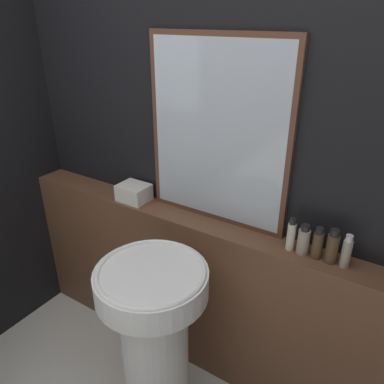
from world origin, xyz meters
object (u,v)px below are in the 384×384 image
(conditioner_bottle, at_px, (304,240))
(body_wash_bottle, at_px, (332,247))
(mirror, at_px, (217,134))
(hand_soap_bottle, at_px, (346,252))
(towel_stack, at_px, (134,193))
(pedestal_sink, at_px, (155,334))
(lotion_bottle, at_px, (318,244))
(shampoo_bottle, at_px, (291,235))

(conditioner_bottle, relative_size, body_wash_bottle, 0.90)
(mirror, distance_m, hand_soap_bottle, 0.78)
(mirror, distance_m, towel_stack, 0.65)
(pedestal_sink, height_order, body_wash_bottle, body_wash_bottle)
(lotion_bottle, bearing_deg, conditioner_bottle, 180.00)
(mirror, xyz_separation_m, lotion_bottle, (0.55, -0.07, -0.39))
(conditioner_bottle, bearing_deg, towel_stack, -180.00)
(shampoo_bottle, distance_m, conditioner_bottle, 0.06)
(pedestal_sink, relative_size, shampoo_bottle, 5.76)
(mirror, relative_size, lotion_bottle, 6.04)
(pedestal_sink, bearing_deg, mirror, 85.46)
(mirror, distance_m, body_wash_bottle, 0.73)
(shampoo_bottle, relative_size, body_wash_bottle, 0.99)
(pedestal_sink, relative_size, body_wash_bottle, 5.73)
(pedestal_sink, bearing_deg, towel_stack, 136.80)
(pedestal_sink, height_order, conditioner_bottle, conditioner_bottle)
(towel_stack, xyz_separation_m, lotion_bottle, (1.05, 0.00, 0.02))
(pedestal_sink, bearing_deg, lotion_bottle, 35.72)
(pedestal_sink, xyz_separation_m, mirror, (0.04, 0.50, 0.88))
(pedestal_sink, relative_size, hand_soap_bottle, 6.00)
(towel_stack, distance_m, lotion_bottle, 1.05)
(towel_stack, bearing_deg, hand_soap_bottle, 0.00)
(mirror, relative_size, body_wash_bottle, 5.63)
(shampoo_bottle, height_order, body_wash_bottle, same)
(hand_soap_bottle, bearing_deg, pedestal_sink, -149.12)
(pedestal_sink, height_order, towel_stack, towel_stack)
(shampoo_bottle, xyz_separation_m, conditioner_bottle, (0.06, 0.00, -0.01))
(towel_stack, height_order, hand_soap_bottle, hand_soap_bottle)
(body_wash_bottle, bearing_deg, conditioner_bottle, 180.00)
(conditioner_bottle, bearing_deg, body_wash_bottle, -0.00)
(pedestal_sink, distance_m, conditioner_bottle, 0.84)
(conditioner_bottle, relative_size, hand_soap_bottle, 0.94)
(shampoo_bottle, xyz_separation_m, body_wash_bottle, (0.18, 0.00, 0.00))
(towel_stack, bearing_deg, conditioner_bottle, 0.00)
(towel_stack, relative_size, hand_soap_bottle, 1.11)
(lotion_bottle, distance_m, body_wash_bottle, 0.06)
(lotion_bottle, relative_size, hand_soap_bottle, 0.98)
(mirror, height_order, body_wash_bottle, mirror)
(towel_stack, height_order, shampoo_bottle, shampoo_bottle)
(pedestal_sink, xyz_separation_m, hand_soap_bottle, (0.71, 0.43, 0.49))
(conditioner_bottle, distance_m, lotion_bottle, 0.06)
(mirror, height_order, lotion_bottle, mirror)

